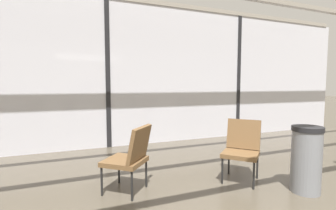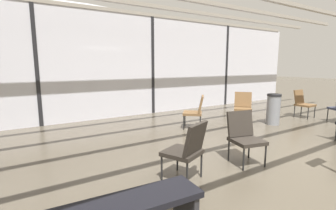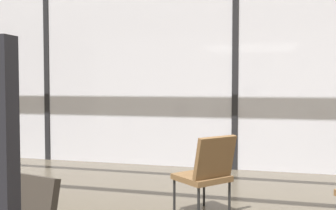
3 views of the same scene
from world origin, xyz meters
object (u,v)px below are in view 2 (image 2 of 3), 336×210
at_px(lounge_chair_3, 303,102).
at_px(lounge_chair_1, 196,110).
at_px(trash_bin, 273,109).
at_px(lounge_chair_5, 187,148).
at_px(lounge_chair_4, 243,105).
at_px(lounge_chair_6, 244,134).
at_px(parked_airplane, 69,53).

bearing_deg(lounge_chair_3, lounge_chair_1, 167.02).
xyz_separation_m(lounge_chair_1, trash_bin, (2.10, -0.83, -0.06)).
distance_m(lounge_chair_5, trash_bin, 4.33).
bearing_deg(lounge_chair_1, lounge_chair_4, 124.79).
distance_m(lounge_chair_4, lounge_chair_6, 3.15).
relative_size(parked_airplane, lounge_chair_4, 15.04).
bearing_deg(lounge_chair_4, lounge_chair_1, -137.78).
bearing_deg(lounge_chair_3, parked_airplane, 123.43).
distance_m(lounge_chair_3, lounge_chair_6, 4.77).
bearing_deg(lounge_chair_4, lounge_chair_3, 33.67).
bearing_deg(lounge_chair_6, parked_airplane, 109.63).
relative_size(lounge_chair_1, lounge_chair_3, 1.00).
bearing_deg(parked_airplane, lounge_chair_4, -64.93).
xyz_separation_m(parked_airplane, trash_bin, (3.84, -7.82, -1.76)).
bearing_deg(lounge_chair_5, parked_airplane, -114.50).
xyz_separation_m(lounge_chair_3, lounge_chair_4, (-2.15, 0.56, 0.00)).
distance_m(lounge_chair_3, trash_bin, 1.67).
bearing_deg(trash_bin, parked_airplane, 116.14).
relative_size(lounge_chair_1, lounge_chair_5, 1.00).
xyz_separation_m(lounge_chair_3, lounge_chair_6, (-4.53, -1.51, 0.00)).
height_order(lounge_chair_1, lounge_chair_5, same).
bearing_deg(parked_airplane, lounge_chair_1, -76.07).
distance_m(parked_airplane, lounge_chair_5, 9.41).
xyz_separation_m(parked_airplane, lounge_chair_1, (1.73, -6.99, -1.70)).
bearing_deg(lounge_chair_3, trash_bin, -178.50).
bearing_deg(lounge_chair_5, lounge_chair_3, 171.98).
distance_m(lounge_chair_3, lounge_chair_4, 2.22).
bearing_deg(parked_airplane, trash_bin, -63.86).
distance_m(parked_airplane, lounge_chair_6, 9.43).
bearing_deg(lounge_chair_6, lounge_chair_5, -165.03).
bearing_deg(lounge_chair_6, lounge_chair_4, 54.58).
xyz_separation_m(lounge_chair_1, lounge_chair_3, (3.77, -0.73, 0.00)).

